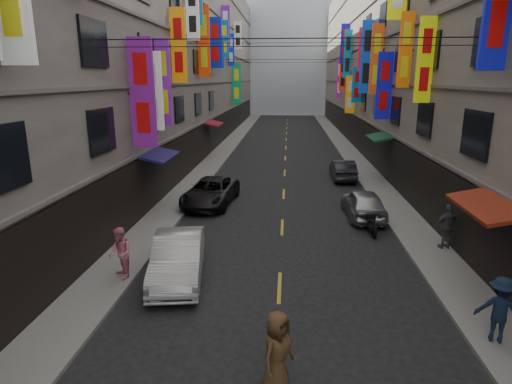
% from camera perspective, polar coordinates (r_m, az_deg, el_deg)
% --- Properties ---
extents(sidewalk_left, '(2.00, 90.00, 0.12)m').
position_cam_1_polar(sidewalk_left, '(38.09, -5.16, 4.72)').
color(sidewalk_left, slate).
rests_on(sidewalk_left, ground).
extents(sidewalk_right, '(2.00, 90.00, 0.12)m').
position_cam_1_polar(sidewalk_right, '(38.03, 13.03, 4.38)').
color(sidewalk_right, slate).
rests_on(sidewalk_right, ground).
extents(building_row_left, '(10.14, 90.00, 19.00)m').
position_cam_1_polar(building_row_left, '(39.04, -14.68, 18.46)').
color(building_row_left, gray).
rests_on(building_row_left, ground).
extents(building_row_right, '(10.14, 90.00, 19.00)m').
position_cam_1_polar(building_row_right, '(38.92, 23.07, 17.80)').
color(building_row_right, gray).
rests_on(building_row_right, ground).
extents(haze_block, '(18.00, 8.00, 22.00)m').
position_cam_1_polar(haze_block, '(87.09, 4.35, 17.64)').
color(haze_block, silver).
rests_on(haze_block, ground).
extents(shop_signage, '(14.00, 55.00, 12.01)m').
position_cam_1_polar(shop_signage, '(29.76, 4.11, 19.24)').
color(shop_signage, '#0D18A1').
rests_on(shop_signage, ground).
extents(street_awnings, '(13.99, 35.20, 0.41)m').
position_cam_1_polar(street_awnings, '(21.37, 0.33, 4.80)').
color(street_awnings, '#155229').
rests_on(street_awnings, ground).
extents(overhead_cables, '(14.00, 38.04, 1.24)m').
position_cam_1_polar(overhead_cables, '(25.07, 4.07, 19.56)').
color(overhead_cables, black).
rests_on(overhead_cables, ground).
extents(lane_markings, '(0.12, 80.20, 0.01)m').
position_cam_1_polar(lane_markings, '(34.65, 3.89, 3.64)').
color(lane_markings, gold).
rests_on(lane_markings, ground).
extents(scooter_far_right, '(0.50, 1.80, 1.14)m').
position_cam_1_polar(scooter_far_right, '(19.93, 15.01, -4.06)').
color(scooter_far_right, black).
rests_on(scooter_far_right, ground).
extents(car_left_mid, '(2.32, 4.84, 1.53)m').
position_cam_1_polar(car_left_mid, '(15.16, -10.35, -8.58)').
color(car_left_mid, silver).
rests_on(car_left_mid, ground).
extents(car_left_far, '(2.85, 5.35, 1.43)m').
position_cam_1_polar(car_left_far, '(23.61, -6.06, 0.01)').
color(car_left_far, black).
rests_on(car_left_far, ground).
extents(car_right_mid, '(1.89, 4.32, 1.45)m').
position_cam_1_polar(car_right_mid, '(21.95, 14.11, -1.49)').
color(car_right_mid, '#ACACB1').
rests_on(car_right_mid, ground).
extents(car_right_far, '(1.49, 4.15, 1.36)m').
position_cam_1_polar(car_right_far, '(30.00, 11.50, 2.93)').
color(car_right_far, '#26282E').
rests_on(car_right_far, ground).
extents(pedestrian_lfar, '(1.01, 1.06, 1.80)m').
position_cam_1_polar(pedestrian_lfar, '(15.32, -17.63, -7.79)').
color(pedestrian_lfar, pink).
rests_on(pedestrian_lfar, sidewalk_left).
extents(pedestrian_rnear, '(1.29, 1.00, 1.78)m').
position_cam_1_polar(pedestrian_rnear, '(12.98, 29.75, -13.44)').
color(pedestrian_rnear, '#131D35').
rests_on(pedestrian_rnear, sidewalk_right).
extents(pedestrian_rfar, '(1.20, 0.87, 1.84)m').
position_cam_1_polar(pedestrian_rfar, '(18.72, 24.14, -4.20)').
color(pedestrian_rfar, '#515254').
rests_on(pedestrian_rfar, sidewalk_right).
extents(pedestrian_crossing, '(1.05, 1.14, 1.93)m').
position_cam_1_polar(pedestrian_crossing, '(9.95, 2.85, -20.60)').
color(pedestrian_crossing, '#533A21').
rests_on(pedestrian_crossing, ground).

